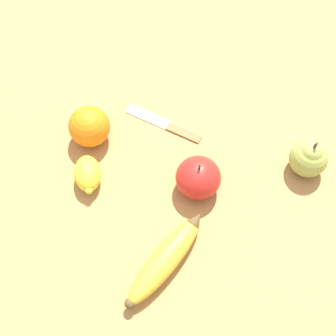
% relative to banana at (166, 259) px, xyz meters
% --- Properties ---
extents(ground_plane, '(3.00, 3.00, 0.00)m').
position_rel_banana_xyz_m(ground_plane, '(0.18, -0.07, -0.02)').
color(ground_plane, '#A87A47').
extents(banana, '(0.14, 0.18, 0.04)m').
position_rel_banana_xyz_m(banana, '(0.00, 0.00, 0.00)').
color(banana, gold).
rests_on(banana, ground_plane).
extents(orange, '(0.08, 0.08, 0.08)m').
position_rel_banana_xyz_m(orange, '(0.28, 0.05, 0.02)').
color(orange, orange).
rests_on(orange, ground_plane).
extents(pear, '(0.07, 0.07, 0.09)m').
position_rel_banana_xyz_m(pear, '(0.08, -0.30, 0.02)').
color(pear, '#99A84C').
rests_on(pear, ground_plane).
extents(apple, '(0.08, 0.08, 0.09)m').
position_rel_banana_xyz_m(apple, '(0.11, -0.10, 0.01)').
color(apple, red).
rests_on(apple, ground_plane).
extents(lemon, '(0.08, 0.06, 0.05)m').
position_rel_banana_xyz_m(lemon, '(0.19, 0.08, 0.00)').
color(lemon, yellow).
rests_on(lemon, ground_plane).
extents(paring_knife, '(0.13, 0.12, 0.01)m').
position_rel_banana_xyz_m(paring_knife, '(0.26, -0.09, -0.02)').
color(paring_knife, silver).
rests_on(paring_knife, ground_plane).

